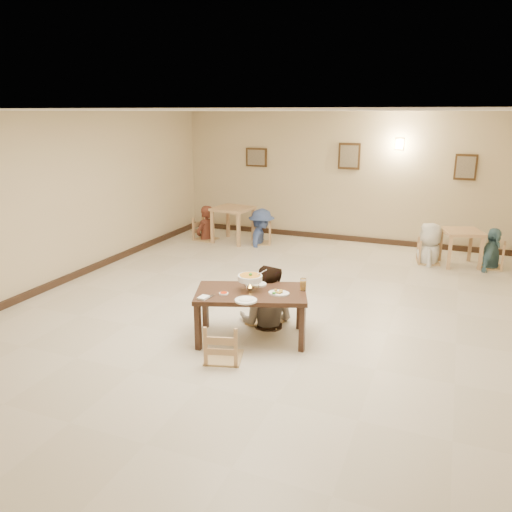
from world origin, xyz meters
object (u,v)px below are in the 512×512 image
at_px(chair_far, 267,288).
at_px(bg_table_right, 462,237).
at_px(curry_warmer, 250,278).
at_px(bg_diner_c, 432,223).
at_px(bg_chair_ll, 205,219).
at_px(bg_chair_lr, 261,224).
at_px(bg_diner_a, 205,206).
at_px(main_table, 251,297).
at_px(bg_chair_rr, 493,244).
at_px(chair_near, 223,324).
at_px(main_diner, 267,266).
at_px(bg_chair_rl, 430,241).
at_px(bg_table_left, 233,213).
at_px(drink_glass, 303,285).
at_px(bg_diner_b, 261,209).
at_px(bg_diner_d, 495,228).

xyz_separation_m(chair_far, bg_table_right, (2.61, 4.08, 0.06)).
height_order(curry_warmer, bg_diner_c, bg_diner_c).
height_order(bg_chair_ll, bg_chair_lr, bg_chair_ll).
distance_m(bg_chair_ll, bg_diner_a, 0.33).
relative_size(main_table, bg_chair_rr, 1.70).
bearing_deg(chair_near, main_diner, -111.20).
bearing_deg(bg_chair_rl, chair_near, 147.80).
bearing_deg(bg_chair_lr, bg_table_left, -101.48).
relative_size(bg_chair_lr, bg_chair_rr, 0.96).
relative_size(bg_table_right, bg_diner_c, 0.55).
height_order(drink_glass, bg_table_right, drink_glass).
xyz_separation_m(main_diner, bg_diner_c, (2.01, 4.07, -0.05)).
height_order(chair_near, bg_chair_rr, bg_chair_rr).
distance_m(main_table, bg_chair_ll, 5.60).
bearing_deg(bg_diner_c, bg_chair_rr, 90.43).
bearing_deg(bg_diner_b, chair_far, -167.94).
height_order(bg_table_right, bg_diner_c, bg_diner_c).
relative_size(bg_table_left, bg_chair_lr, 0.98).
height_order(chair_far, bg_diner_a, bg_diner_a).
bearing_deg(bg_diner_c, chair_near, -27.97).
relative_size(main_table, chair_near, 1.73).
xyz_separation_m(bg_chair_ll, bg_chair_rl, (5.13, -0.02, -0.05)).
xyz_separation_m(main_diner, bg_table_right, (2.59, 4.14, -0.30)).
distance_m(bg_table_right, bg_diner_d, 0.63).
bearing_deg(bg_diner_c, bg_chair_ll, -96.39).
height_order(bg_diner_a, bg_diner_b, bg_diner_a).
relative_size(main_diner, bg_chair_ll, 1.73).
height_order(drink_glass, bg_diner_a, bg_diner_a).
bearing_deg(bg_diner_c, bg_chair_lr, -98.88).
bearing_deg(curry_warmer, chair_far, 87.89).
bearing_deg(curry_warmer, bg_table_left, 116.92).
bearing_deg(bg_diner_b, main_table, -170.51).
relative_size(chair_far, bg_chair_rr, 1.08).
relative_size(chair_far, bg_diner_d, 0.66).
height_order(main_diner, curry_warmer, main_diner).
relative_size(bg_chair_ll, bg_chair_lr, 1.09).
xyz_separation_m(chair_near, drink_glass, (0.73, 0.97, 0.29)).
distance_m(bg_diner_b, bg_diner_c, 3.75).
relative_size(curry_warmer, bg_diner_d, 0.23).
bearing_deg(curry_warmer, bg_diner_b, 109.53).
height_order(chair_far, bg_diner_b, bg_diner_b).
relative_size(chair_near, main_diner, 0.54).
bearing_deg(drink_glass, bg_chair_lr, 117.54).
relative_size(chair_far, bg_chair_rl, 1.14).
relative_size(curry_warmer, bg_chair_rl, 0.39).
bearing_deg(bg_diner_d, bg_diner_b, 105.47).
relative_size(main_table, bg_chair_lr, 1.77).
bearing_deg(bg_table_left, curry_warmer, -63.08).
xyz_separation_m(chair_far, bg_chair_ll, (-3.10, 4.03, -0.02)).
xyz_separation_m(drink_glass, bg_diner_c, (1.39, 4.33, 0.08)).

